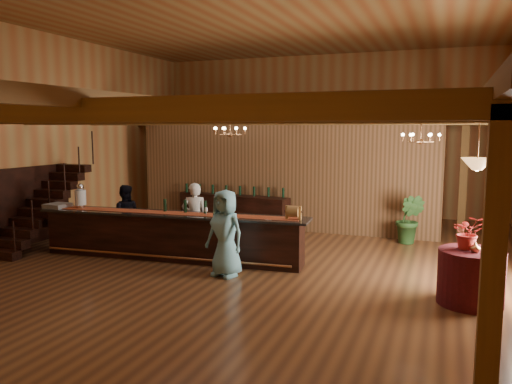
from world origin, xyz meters
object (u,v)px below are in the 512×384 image
(pendant_lamp, at_px, (477,164))
(bartender, at_px, (195,218))
(tasting_bar, at_px, (171,236))
(raffle_drum, at_px, (293,212))
(guest, at_px, (225,233))
(floor_plant, at_px, (410,219))
(backbar_shelf, at_px, (233,211))
(chandelier_right, at_px, (421,137))
(round_table, at_px, (471,277))
(staff_second, at_px, (125,216))
(beverage_dispenser, at_px, (80,196))
(chandelier_left, at_px, (230,131))

(pendant_lamp, distance_m, bartender, 6.41)
(tasting_bar, bearing_deg, raffle_drum, -0.99)
(guest, height_order, floor_plant, guest)
(raffle_drum, distance_m, backbar_shelf, 4.74)
(chandelier_right, bearing_deg, round_table, -67.85)
(round_table, distance_m, staff_second, 8.12)
(pendant_lamp, bearing_deg, beverage_dispenser, 176.12)
(pendant_lamp, distance_m, staff_second, 8.28)
(chandelier_left, height_order, pendant_lamp, same)
(raffle_drum, height_order, staff_second, staff_second)
(pendant_lamp, bearing_deg, chandelier_left, 159.99)
(chandelier_right, height_order, bartender, chandelier_right)
(raffle_drum, bearing_deg, floor_plant, 57.34)
(raffle_drum, distance_m, chandelier_left, 2.71)
(beverage_dispenser, bearing_deg, raffle_drum, 3.91)
(tasting_bar, bearing_deg, pendant_lamp, -11.78)
(beverage_dispenser, bearing_deg, staff_second, 49.40)
(raffle_drum, height_order, round_table, raffle_drum)
(beverage_dispenser, bearing_deg, pendant_lamp, -3.88)
(staff_second, height_order, guest, guest)
(chandelier_right, distance_m, staff_second, 7.34)
(round_table, xyz_separation_m, pendant_lamp, (0.00, -0.00, 1.93))
(beverage_dispenser, relative_size, bartender, 0.35)
(beverage_dispenser, xyz_separation_m, floor_plant, (7.38, 3.69, -0.70))
(bartender, height_order, staff_second, bartender)
(chandelier_right, relative_size, guest, 0.45)
(bartender, relative_size, floor_plant, 1.31)
(chandelier_right, bearing_deg, tasting_bar, -161.23)
(raffle_drum, xyz_separation_m, pendant_lamp, (3.44, -0.95, 1.16))
(chandelier_left, relative_size, guest, 0.45)
(raffle_drum, xyz_separation_m, chandelier_left, (-1.88, 0.99, 1.68))
(raffle_drum, bearing_deg, beverage_dispenser, -176.09)
(raffle_drum, xyz_separation_m, chandelier_right, (2.41, 1.59, 1.54))
(chandelier_left, bearing_deg, beverage_dispenser, -158.10)
(tasting_bar, relative_size, backbar_shelf, 1.82)
(raffle_drum, height_order, backbar_shelf, raffle_drum)
(raffle_drum, xyz_separation_m, bartender, (-2.60, 0.50, -0.39))
(staff_second, bearing_deg, backbar_shelf, -142.54)
(guest, bearing_deg, floor_plant, 66.40)
(floor_plant, bearing_deg, raffle_drum, -122.66)
(raffle_drum, relative_size, pendant_lamp, 0.38)
(chandelier_left, bearing_deg, staff_second, -168.34)
(chandelier_left, distance_m, bartender, 2.25)
(beverage_dispenser, relative_size, staff_second, 0.38)
(beverage_dispenser, relative_size, guest, 0.34)
(round_table, bearing_deg, staff_second, 170.16)
(beverage_dispenser, distance_m, backbar_shelf, 4.65)
(round_table, bearing_deg, floor_plant, 106.96)
(staff_second, height_order, floor_plant, staff_second)
(beverage_dispenser, distance_m, pendant_lamp, 8.76)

